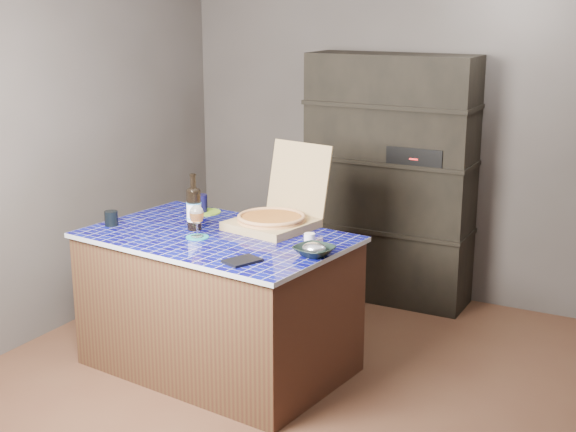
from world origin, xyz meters
The scene contains 14 objects.
room centered at (0.00, 0.00, 1.25)m, with size 3.50×3.50×3.50m.
shelving_unit centered at (0.00, 1.53, 0.90)m, with size 1.20×0.41×1.80m.
kitchen_island centered at (-0.45, -0.07, 0.42)m, with size 1.62×1.13×0.83m.
pizza_box centered at (-0.23, 0.23, 0.90)m, with size 0.53×0.61×0.48m.
mead_bottle centered at (-0.63, -0.04, 0.97)m, with size 0.09×0.09×0.34m.
teal_trivet centered at (-0.52, -0.17, 0.84)m, with size 0.13×0.13×0.01m, color #18807D.
wine_glass centered at (-0.52, -0.17, 0.97)m, with size 0.08×0.08×0.19m.
tumbler centered at (-1.13, -0.20, 0.88)m, with size 0.08×0.08×0.09m, color black.
dvd_case centered at (-0.05, -0.43, 0.84)m, with size 0.13×0.18×0.01m, color black.
bowl centered at (0.23, -0.15, 0.86)m, with size 0.21×0.21×0.05m, color black.
foil_contents centered at (0.23, -0.15, 0.87)m, with size 0.14×0.11×0.06m, color silver.
white_jar centered at (0.10, 0.05, 0.86)m, with size 0.06×0.06×0.05m, color white.
navy_cup centered at (-0.82, 0.31, 0.89)m, with size 0.08×0.08×0.12m, color black.
green_trivet centered at (-0.80, 0.32, 0.84)m, with size 0.20×0.20×0.01m, color #84BC28.
Camera 1 is at (2.04, -3.83, 2.15)m, focal length 50.00 mm.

